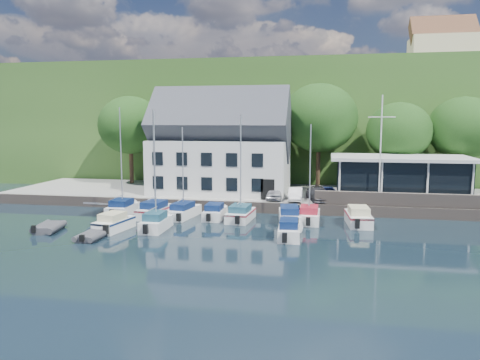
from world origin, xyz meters
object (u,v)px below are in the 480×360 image
at_px(boat_r1_5, 290,214).
at_px(car_white, 295,194).
at_px(boat_r2_0, 114,221).
at_px(boat_r1_1, 154,166).
at_px(flagpole, 380,150).
at_px(boat_r1_7, 358,215).
at_px(club_pavilion, 399,177).
at_px(harbor_building, 221,151).
at_px(boat_r1_4, 241,172).
at_px(dinghy_0, 49,226).
at_px(car_dgrey, 318,194).
at_px(car_blue, 328,193).
at_px(boat_r1_3, 215,211).
at_px(car_silver, 275,192).
at_px(boat_r2_3, 289,228).
at_px(boat_r2_1, 155,173).
at_px(boat_r1_2, 183,170).
at_px(boat_r1_0, 121,166).
at_px(boat_r1_6, 310,171).
at_px(dinghy_1, 91,235).

bearing_deg(boat_r1_5, car_white, 81.76).
bearing_deg(boat_r2_0, boat_r1_1, 83.95).
xyz_separation_m(car_white, boat_r1_5, (-0.10, -5.30, -0.88)).
xyz_separation_m(flagpole, boat_r1_7, (-2.05, -4.68, -5.12)).
xyz_separation_m(club_pavilion, boat_r1_7, (-4.32, -8.34, -2.26)).
relative_size(flagpole, boat_r1_5, 1.51).
distance_m(harbor_building, boat_r1_7, 16.92).
bearing_deg(boat_r1_4, boat_r2_0, -145.74).
height_order(boat_r1_4, dinghy_0, boat_r1_4).
height_order(car_dgrey, car_blue, car_blue).
xyz_separation_m(boat_r1_4, boat_r2_0, (-9.11, -5.40, -3.51)).
bearing_deg(boat_r1_3, boat_r1_7, -3.11).
height_order(car_blue, boat_r1_1, boat_r1_1).
bearing_deg(boat_r1_7, car_silver, 138.97).
distance_m(car_dgrey, flagpole, 7.00).
distance_m(boat_r1_1, boat_r1_3, 6.64).
distance_m(car_white, boat_r2_3, 10.40).
xyz_separation_m(boat_r2_1, boat_r2_3, (10.49, -0.43, -3.80)).
height_order(boat_r1_2, boat_r1_7, boat_r1_2).
bearing_deg(boat_r1_7, boat_r1_5, 176.98).
bearing_deg(boat_r1_5, boat_r1_1, 172.95).
xyz_separation_m(club_pavilion, boat_r1_2, (-19.41, -8.19, 1.19)).
bearing_deg(boat_r2_0, dinghy_0, -158.14).
bearing_deg(car_white, boat_r1_0, -164.78).
bearing_deg(dinghy_0, club_pavilion, 17.53).
xyz_separation_m(club_pavilion, car_silver, (-11.87, -2.90, -1.40)).
distance_m(car_blue, boat_r1_7, 6.68).
distance_m(car_dgrey, boat_r1_1, 15.57).
bearing_deg(boat_r2_0, club_pavilion, 39.42).
height_order(car_white, dinghy_0, car_white).
xyz_separation_m(car_blue, boat_r1_7, (2.52, -6.13, -0.86)).
bearing_deg(boat_r1_7, boat_r1_4, 175.60).
bearing_deg(boat_r1_2, car_silver, 43.03).
xyz_separation_m(boat_r1_4, boat_r1_6, (5.83, 0.36, 0.14)).
height_order(car_silver, boat_r1_5, car_silver).
bearing_deg(boat_r1_6, boat_r2_1, -156.48).
distance_m(car_white, boat_r1_6, 5.81).
distance_m(boat_r2_0, dinghy_1, 2.97).
relative_size(club_pavilion, boat_r2_0, 2.51).
relative_size(boat_r1_6, boat_r2_1, 0.97).
xyz_separation_m(car_white, boat_r1_6, (1.52, -4.87, 2.77)).
distance_m(boat_r1_1, boat_r2_0, 6.69).
height_order(boat_r1_4, boat_r2_1, boat_r2_1).
distance_m(car_silver, boat_r1_4, 6.58).
relative_size(flagpole, boat_r1_0, 1.09).
xyz_separation_m(boat_r1_3, boat_r2_0, (-6.73, -5.80, 0.04)).
bearing_deg(club_pavilion, harbor_building, 178.41).
relative_size(boat_r1_2, boat_r2_0, 1.61).
xyz_separation_m(flagpole, dinghy_1, (-21.41, -13.15, -5.58)).
bearing_deg(boat_r1_3, car_white, 33.93).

